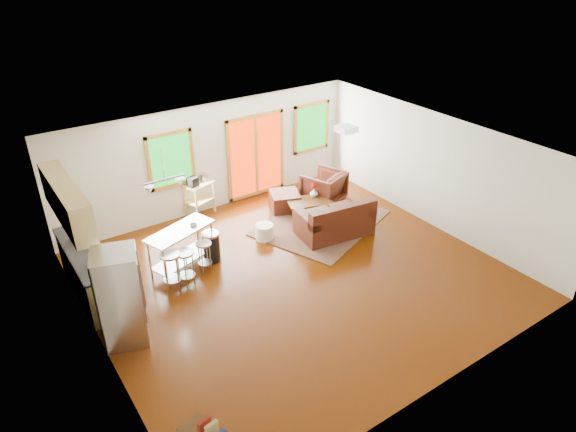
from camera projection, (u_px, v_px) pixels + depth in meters
floor at (297, 276)px, 10.12m from camera, size 7.50×7.00×0.02m
ceiling at (298, 151)px, 8.86m from camera, size 7.50×7.00×0.02m
back_wall at (211, 158)px, 12.03m from camera, size 7.50×0.02×2.60m
left_wall at (91, 287)px, 7.63m from camera, size 0.02×7.00×2.60m
right_wall at (436, 171)px, 11.35m from camera, size 0.02×7.00×2.60m
front_wall at (446, 321)px, 6.95m from camera, size 7.50×0.02×2.60m
window_left at (171, 160)px, 11.40m from camera, size 1.10×0.05×1.30m
french_doors at (256, 156)px, 12.68m from camera, size 1.60×0.05×2.10m
window_right at (311, 127)px, 13.33m from camera, size 1.10×0.05×1.30m
rug at (321, 222)px, 11.94m from camera, size 3.47×3.09×0.03m
loveseat at (335, 221)px, 11.32m from camera, size 1.71×1.12×0.86m
coffee_table at (309, 203)px, 12.08m from camera, size 1.17×0.92×0.41m
armchair at (323, 186)px, 12.62m from camera, size 1.13×1.09×0.92m
ottoman at (285, 201)px, 12.42m from camera, size 0.87×0.87×0.45m
pouf at (265, 232)px, 11.25m from camera, size 0.43×0.43×0.35m
vase at (314, 192)px, 12.20m from camera, size 0.23×0.23×0.33m
book at (326, 187)px, 12.39m from camera, size 0.21×0.07×0.29m
cabinets at (83, 251)px, 9.17m from camera, size 0.64×2.24×2.30m
refrigerator at (121, 298)px, 8.13m from camera, size 0.85×0.83×1.69m
island at (181, 242)px, 10.05m from camera, size 1.50×0.98×0.88m
cup at (194, 225)px, 9.80m from camera, size 0.15×0.13×0.13m
bar_stool_a at (171, 263)px, 9.43m from camera, size 0.49×0.49×0.79m
bar_stool_b at (185, 261)px, 9.58m from camera, size 0.44×0.44×0.74m
bar_stool_c at (204, 250)px, 10.02m from camera, size 0.34×0.34×0.65m
trash_can at (211, 247)px, 10.43m from camera, size 0.43×0.43×0.65m
kitchen_cart at (198, 188)px, 11.96m from camera, size 0.78×0.64×1.03m
ceiling_flush at (346, 129)px, 10.12m from camera, size 0.35×0.35×0.12m
pendant_light at (165, 185)px, 9.34m from camera, size 0.80×0.18×0.79m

